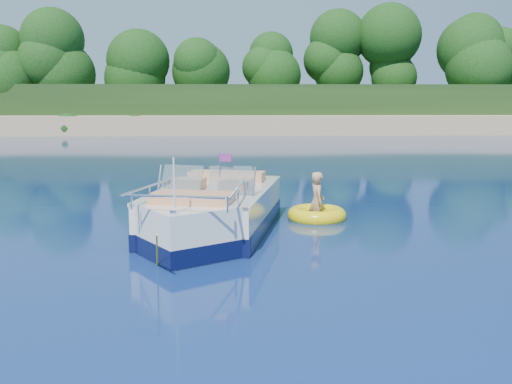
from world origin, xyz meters
TOP-DOWN VIEW (x-y plane):
  - ground at (0.00, 0.00)m, footprint 160.00×160.00m
  - shoreline at (0.00, 63.77)m, footprint 170.00×59.00m
  - treeline at (0.04, 41.01)m, footprint 150.00×7.12m
  - motorboat at (-0.89, 1.99)m, footprint 3.11×6.29m
  - tow_tube at (1.57, 3.46)m, footprint 1.48×1.48m
  - boy at (1.56, 3.51)m, footprint 0.47×0.84m

SIDE VIEW (x-z plane):
  - ground at x=0.00m, z-range 0.00..0.00m
  - boy at x=1.56m, z-range -0.78..0.78m
  - tow_tube at x=1.57m, z-range -0.09..0.28m
  - motorboat at x=-0.89m, z-range -0.65..1.47m
  - shoreline at x=0.00m, z-range -2.02..3.98m
  - treeline at x=0.04m, z-range 1.45..9.64m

